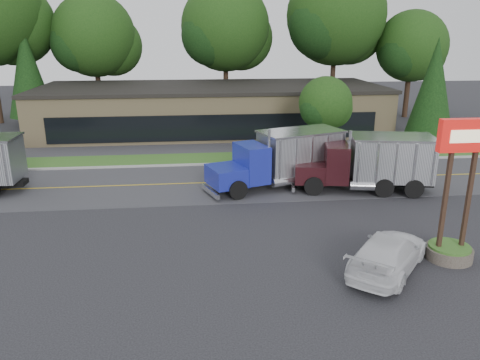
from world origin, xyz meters
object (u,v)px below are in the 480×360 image
object	(u,v)px
dump_truck_blue	(284,157)
dump_truck_maroon	(371,162)
rally_car	(388,253)
bilo_sign	(455,214)

from	to	relation	value
dump_truck_blue	dump_truck_maroon	distance (m)	5.21
rally_car	bilo_sign	bearing A→B (deg)	-126.59
bilo_sign	dump_truck_blue	xyz separation A→B (m)	(-5.02, 10.51, -0.22)
bilo_sign	dump_truck_blue	distance (m)	11.65
dump_truck_maroon	rally_car	bearing A→B (deg)	83.84
dump_truck_maroon	rally_car	size ratio (longest dim) A/B	1.61
dump_truck_maroon	rally_car	xyz separation A→B (m)	(-2.96, -9.66, -1.05)
bilo_sign	dump_truck_maroon	bearing A→B (deg)	90.28
bilo_sign	dump_truck_blue	world-z (taller)	bilo_sign
bilo_sign	rally_car	xyz separation A→B (m)	(-3.00, -0.70, -1.27)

